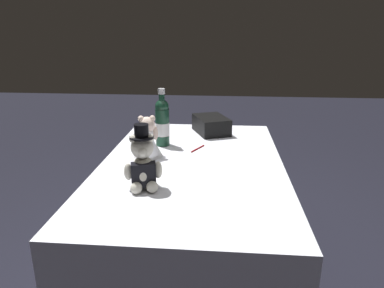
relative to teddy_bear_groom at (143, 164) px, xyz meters
name	(u,v)px	position (x,y,z in m)	size (l,w,h in m)	color
ground_plane	(192,281)	(0.32, -0.18, -0.85)	(12.00, 12.00, 0.00)	black
reception_table	(192,225)	(0.32, -0.18, -0.48)	(1.52, 0.93, 0.74)	white
teddy_bear_groom	(143,164)	(0.00, 0.00, 0.00)	(0.16, 0.16, 0.28)	silver
teddy_bear_bride	(147,140)	(0.38, 0.06, -0.01)	(0.21, 0.17, 0.23)	white
champagne_bottle	(162,122)	(0.59, 0.02, 0.03)	(0.08, 0.08, 0.34)	#153927
signing_pen	(197,149)	(0.53, -0.19, -0.10)	(0.13, 0.07, 0.01)	maroon
gift_case_black	(211,125)	(0.88, -0.26, -0.05)	(0.32, 0.27, 0.11)	black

